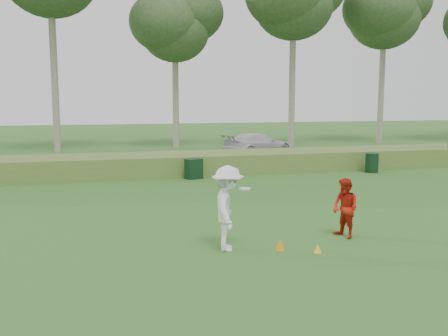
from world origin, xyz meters
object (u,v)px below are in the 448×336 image
object	(u,v)px
cone_yellow	(318,248)
car_right	(258,144)
cone_orange	(280,244)
player_white	(228,208)
trash_bin	(372,163)
player_red	(345,208)
utility_cabinet	(194,169)

from	to	relation	value
cone_yellow	car_right	bearing A→B (deg)	74.95
cone_yellow	cone_orange	bearing A→B (deg)	150.14
cone_yellow	car_right	world-z (taller)	car_right
cone_yellow	player_white	bearing A→B (deg)	159.02
trash_bin	cone_yellow	bearing A→B (deg)	-126.51
cone_yellow	player_red	bearing A→B (deg)	38.88
cone_yellow	car_right	xyz separation A→B (m)	(5.05, 18.77, 0.62)
player_white	cone_yellow	xyz separation A→B (m)	(1.89, -0.73, -0.87)
player_white	car_right	distance (m)	19.34
cone_orange	trash_bin	size ratio (longest dim) A/B	0.27
player_white	player_red	distance (m)	3.10
player_red	utility_cabinet	world-z (taller)	player_red
utility_cabinet	car_right	distance (m)	9.58
player_red	cone_orange	world-z (taller)	player_red
cone_orange	utility_cabinet	distance (m)	10.59
player_white	trash_bin	distance (m)	13.98
player_red	cone_orange	bearing A→B (deg)	-89.64
player_white	player_red	bearing A→B (deg)	-70.58
cone_yellow	utility_cabinet	bearing A→B (deg)	92.89
cone_orange	car_right	bearing A→B (deg)	72.51
car_right	player_red	bearing A→B (deg)	146.37
player_red	car_right	distance (m)	18.23
player_white	utility_cabinet	world-z (taller)	player_white
player_red	utility_cabinet	bearing A→B (deg)	174.63
cone_orange	player_red	bearing A→B (deg)	15.55
cone_yellow	trash_bin	size ratio (longest dim) A/B	0.22
player_red	cone_yellow	world-z (taller)	player_red
cone_yellow	trash_bin	xyz separation A→B (m)	(7.91, 10.68, 0.35)
player_red	cone_yellow	distance (m)	1.65
car_right	player_white	bearing A→B (deg)	137.56
cone_orange	trash_bin	distance (m)	13.42
cone_yellow	utility_cabinet	size ratio (longest dim) A/B	0.23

